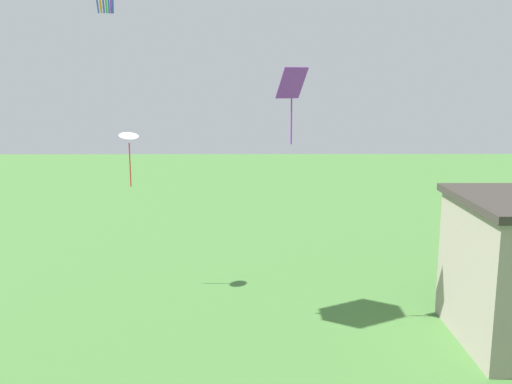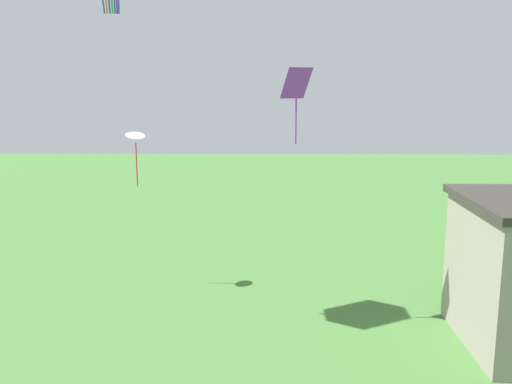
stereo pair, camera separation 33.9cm
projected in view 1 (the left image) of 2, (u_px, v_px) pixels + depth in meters
The scene contains 2 objects.
kite_white_delta at pixel (129, 138), 22.21m from camera, with size 1.03×1.03×2.18m.
kite_purple_streamer at pixel (292, 89), 18.68m from camera, with size 1.08×0.99×2.51m.
Camera 1 is at (-0.09, -4.75, 8.06)m, focal length 40.00 mm.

